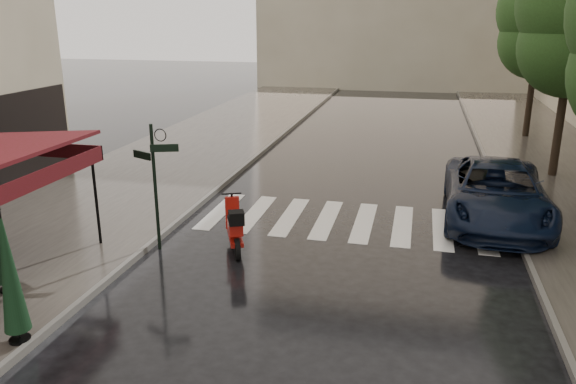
% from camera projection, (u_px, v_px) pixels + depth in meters
% --- Properties ---
extents(ground, '(120.00, 120.00, 0.00)m').
position_uv_depth(ground, '(149.00, 315.00, 10.73)').
color(ground, black).
rests_on(ground, ground).
extents(sidewalk_near, '(6.00, 60.00, 0.12)m').
position_uv_depth(sidewalk_near, '(182.00, 155.00, 22.84)').
color(sidewalk_near, '#38332D').
rests_on(sidewalk_near, ground).
extents(sidewalk_far, '(5.50, 60.00, 0.12)m').
position_uv_depth(sidewalk_far, '(575.00, 178.00, 19.63)').
color(sidewalk_far, '#38332D').
rests_on(sidewalk_far, ground).
extents(curb_near, '(0.12, 60.00, 0.16)m').
position_uv_depth(curb_near, '(254.00, 159.00, 22.17)').
color(curb_near, '#595651').
rests_on(curb_near, ground).
extents(curb_far, '(0.12, 60.00, 0.16)m').
position_uv_depth(curb_far, '(491.00, 172.00, 20.23)').
color(curb_far, '#595651').
rests_on(curb_far, ground).
extents(crosswalk, '(7.85, 3.20, 0.01)m').
position_uv_depth(crosswalk, '(345.00, 221.00, 15.66)').
color(crosswalk, silver).
rests_on(crosswalk, ground).
extents(signpost, '(1.17, 0.29, 3.10)m').
position_uv_depth(signpost, '(155.00, 177.00, 13.23)').
color(signpost, black).
rests_on(signpost, ground).
extents(tree_mid, '(3.80, 3.80, 8.34)m').
position_uv_depth(tree_mid, '(576.00, 12.00, 18.14)').
color(tree_mid, black).
rests_on(tree_mid, sidewalk_far).
extents(tree_far, '(3.80, 3.80, 8.16)m').
position_uv_depth(tree_far, '(541.00, 16.00, 24.64)').
color(tree_far, black).
rests_on(tree_far, sidewalk_far).
extents(scooter, '(0.97, 1.77, 1.24)m').
position_uv_depth(scooter, '(235.00, 228.00, 13.56)').
color(scooter, black).
rests_on(scooter, ground).
extents(parked_car, '(2.85, 5.88, 1.61)m').
position_uv_depth(parked_car, '(496.00, 193.00, 15.48)').
color(parked_car, black).
rests_on(parked_car, ground).
extents(parasol_front, '(0.44, 0.44, 2.44)m').
position_uv_depth(parasol_front, '(9.00, 271.00, 9.27)').
color(parasol_front, black).
rests_on(parasol_front, sidewalk_near).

